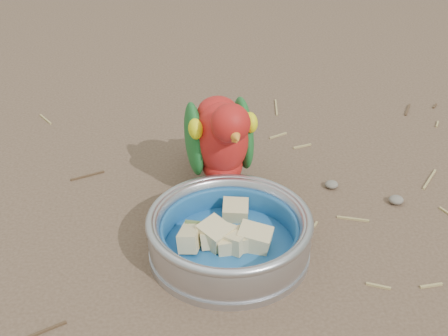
{
  "coord_description": "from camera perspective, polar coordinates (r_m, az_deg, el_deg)",
  "views": [
    {
      "loc": [
        -0.09,
        -0.67,
        0.53
      ],
      "look_at": [
        -0.04,
        0.07,
        0.08
      ],
      "focal_mm": 50.0,
      "sensor_mm": 36.0,
      "label": 1
    }
  ],
  "objects": [
    {
      "name": "lory_parrot",
      "position": [
        0.91,
        -0.26,
        1.95
      ],
      "size": [
        0.14,
        0.22,
        0.17
      ],
      "primitive_type": null,
      "rotation": [
        0.0,
        0.0,
        -2.97
      ],
      "color": "#B01916",
      "rests_on": "ground"
    },
    {
      "name": "ground",
      "position": [
        0.86,
        2.89,
        -6.96
      ],
      "size": [
        60.0,
        60.0,
        0.0
      ],
      "primitive_type": "plane",
      "color": "brown"
    },
    {
      "name": "food_bowl",
      "position": [
        0.84,
        0.49,
        -7.47
      ],
      "size": [
        0.21,
        0.21,
        0.02
      ],
      "primitive_type": "cylinder",
      "color": "#B2B2BA",
      "rests_on": "ground"
    },
    {
      "name": "fruit_wedges",
      "position": [
        0.82,
        0.5,
        -6.22
      ],
      "size": [
        0.13,
        0.13,
        0.03
      ],
      "primitive_type": null,
      "color": "beige",
      "rests_on": "food_bowl"
    },
    {
      "name": "ground_debris",
      "position": [
        0.9,
        1.21,
        -4.82
      ],
      "size": [
        0.9,
        0.8,
        0.01
      ],
      "primitive_type": null,
      "color": "tan",
      "rests_on": "ground"
    },
    {
      "name": "bowl_wall",
      "position": [
        0.82,
        0.5,
        -5.83
      ],
      "size": [
        0.21,
        0.21,
        0.04
      ],
      "primitive_type": null,
      "color": "#B2B2BA",
      "rests_on": "food_bowl"
    }
  ]
}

